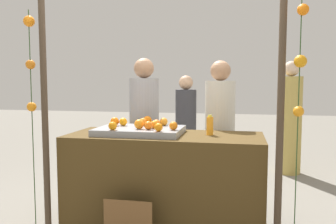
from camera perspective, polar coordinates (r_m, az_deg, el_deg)
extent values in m
cube|color=#4C3819|center=(3.37, -0.52, -11.37)|extent=(1.83, 0.74, 0.91)
cube|color=gray|center=(3.32, -4.64, -3.08)|extent=(0.80, 0.56, 0.06)
sphere|color=orange|center=(3.32, -1.90, -1.89)|extent=(0.07, 0.07, 0.07)
sphere|color=orange|center=(3.46, -7.40, -1.61)|extent=(0.08, 0.08, 0.08)
sphere|color=orange|center=(3.47, -8.78, -1.55)|extent=(0.09, 0.09, 0.09)
sphere|color=orange|center=(3.44, -0.71, -1.61)|extent=(0.08, 0.08, 0.08)
sphere|color=orange|center=(3.16, -3.24, -2.23)|extent=(0.08, 0.08, 0.08)
sphere|color=orange|center=(3.52, -3.42, -1.38)|extent=(0.09, 0.09, 0.09)
sphere|color=orange|center=(3.13, 0.89, -2.30)|extent=(0.08, 0.08, 0.08)
sphere|color=orange|center=(3.23, -2.29, -2.08)|extent=(0.08, 0.08, 0.08)
sphere|color=orange|center=(3.21, -4.78, -2.01)|extent=(0.09, 0.09, 0.09)
sphere|color=orange|center=(3.44, -4.13, -1.64)|extent=(0.08, 0.08, 0.08)
sphere|color=orange|center=(3.04, -1.57, -2.55)|extent=(0.08, 0.08, 0.08)
sphere|color=orange|center=(3.17, -9.11, -2.28)|extent=(0.08, 0.08, 0.08)
cylinder|color=orange|center=(3.25, 6.92, -2.30)|extent=(0.06, 0.06, 0.17)
cylinder|color=yellow|center=(3.24, 6.94, -0.65)|extent=(0.04, 0.04, 0.02)
cylinder|color=#99999E|center=(3.97, -3.92, -4.90)|extent=(0.33, 0.33, 1.44)
sphere|color=#A87A59|center=(3.91, -4.00, 7.22)|extent=(0.23, 0.23, 0.23)
cylinder|color=beige|center=(3.88, 8.49, -5.40)|extent=(0.33, 0.33, 1.41)
sphere|color=#A87A59|center=(3.82, 8.65, 6.76)|extent=(0.22, 0.22, 0.22)
cylinder|color=#333338|center=(5.00, 2.95, -3.72)|extent=(0.30, 0.30, 1.29)
sphere|color=tan|center=(4.94, 2.99, 4.87)|extent=(0.20, 0.20, 0.20)
cylinder|color=tan|center=(5.59, 19.45, -2.07)|extent=(0.34, 0.34, 1.48)
sphere|color=beige|center=(5.55, 19.71, 6.74)|extent=(0.23, 0.23, 0.23)
cylinder|color=#473828|center=(3.24, -19.62, -1.48)|extent=(0.06, 0.06, 2.11)
cylinder|color=#473828|center=(2.79, 17.99, -2.45)|extent=(0.06, 0.06, 2.11)
cylinder|color=#2D4C23|center=(3.31, -21.46, -2.14)|extent=(0.01, 0.01, 2.03)
sphere|color=orange|center=(3.32, -21.94, 13.72)|extent=(0.10, 0.10, 0.10)
sphere|color=orange|center=(3.29, -21.73, 7.28)|extent=(0.08, 0.08, 0.08)
sphere|color=orange|center=(3.28, -21.57, 0.80)|extent=(0.08, 0.08, 0.08)
cylinder|color=#2D4C23|center=(2.77, 20.56, -3.43)|extent=(0.01, 0.01, 2.03)
sphere|color=orange|center=(2.79, 21.38, 15.45)|extent=(0.08, 0.08, 0.08)
sphere|color=orange|center=(2.75, 20.99, 7.81)|extent=(0.09, 0.09, 0.09)
sphere|color=orange|center=(2.76, 20.72, 0.09)|extent=(0.08, 0.08, 0.08)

